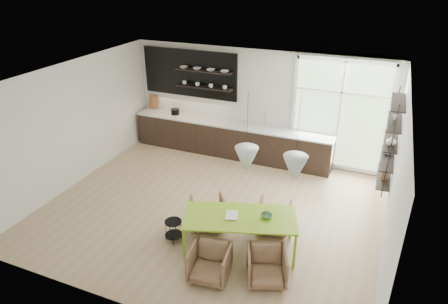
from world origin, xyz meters
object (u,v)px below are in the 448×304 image
armchair_back_right (273,216)px  armchair_back_left (208,213)px  dining_table (240,219)px  armchair_front_right (266,266)px  armchair_front_left (210,263)px  wire_stool (173,228)px

armchair_back_right → armchair_back_left: bearing=11.8°
dining_table → armchair_front_right: dining_table is taller
armchair_front_left → wire_stool: size_ratio=1.54×
armchair_front_left → armchair_front_right: size_ratio=1.01×
armchair_front_left → wire_stool: bearing=140.5°
armchair_back_left → armchair_back_right: (1.24, 0.39, -0.01)m
armchair_back_left → armchair_front_left: armchair_back_left is taller
dining_table → wire_stool: size_ratio=5.04×
dining_table → wire_stool: dining_table is taller
armchair_back_left → armchair_back_right: bearing=162.8°
armchair_back_right → armchair_front_right: (0.30, -1.43, 0.01)m
armchair_front_right → dining_table: bearing=119.1°
dining_table → armchair_back_left: dining_table is taller
armchair_front_left → armchair_back_right: bearing=62.5°
armchair_back_left → armchair_front_right: (1.54, -1.04, -0.01)m
armchair_front_right → wire_stool: bearing=148.6°
dining_table → armchair_front_left: (-0.21, -0.87, -0.38)m
armchair_back_right → armchair_front_left: (-0.61, -1.72, 0.01)m
dining_table → wire_stool: (-1.27, -0.22, -0.41)m
armchair_back_left → armchair_back_right: 1.30m
armchair_front_left → wire_stool: armchair_front_left is taller
armchair_front_right → wire_stool: size_ratio=1.51×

